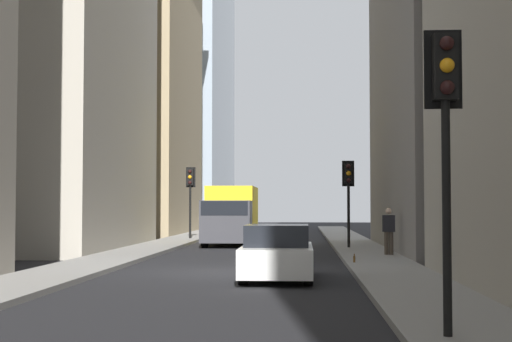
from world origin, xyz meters
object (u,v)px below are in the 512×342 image
at_px(traffic_light_foreground, 445,108).
at_px(traffic_light_midblock, 348,184).
at_px(delivery_truck, 231,215).
at_px(discarded_bottle, 354,259).
at_px(pedestrian, 389,229).
at_px(traffic_light_far_junction, 190,186).
at_px(sedan_white, 277,254).

bearing_deg(traffic_light_foreground, traffic_light_midblock, -0.06).
relative_size(delivery_truck, discarded_bottle, 23.93).
distance_m(traffic_light_midblock, pedestrian, 5.31).
xyz_separation_m(traffic_light_midblock, traffic_light_far_junction, (8.68, 8.07, 0.14)).
height_order(sedan_white, traffic_light_midblock, traffic_light_midblock).
bearing_deg(traffic_light_foreground, delivery_truck, 11.51).
bearing_deg(pedestrian, traffic_light_far_junction, 34.20).
bearing_deg(traffic_light_midblock, traffic_light_far_junction, 42.90).
relative_size(delivery_truck, traffic_light_far_junction, 1.67).
bearing_deg(pedestrian, traffic_light_midblock, 13.21).
height_order(traffic_light_far_junction, pedestrian, traffic_light_far_junction).
bearing_deg(traffic_light_foreground, traffic_light_far_junction, 14.55).
distance_m(sedan_white, traffic_light_foreground, 9.91).
relative_size(delivery_truck, traffic_light_midblock, 1.75).
xyz_separation_m(traffic_light_foreground, traffic_light_midblock, (22.31, -0.02, -0.37)).
bearing_deg(delivery_truck, traffic_light_foreground, -168.49).
relative_size(pedestrian, discarded_bottle, 6.22).
relative_size(traffic_light_foreground, discarded_bottle, 15.54).
distance_m(sedan_white, pedestrian, 9.05).
bearing_deg(discarded_bottle, traffic_light_midblock, -2.36).
bearing_deg(pedestrian, sedan_white, 155.44).
bearing_deg(traffic_light_far_junction, traffic_light_midblock, -137.10).
distance_m(traffic_light_far_junction, discarded_bottle, 19.27).
bearing_deg(traffic_light_foreground, pedestrian, -3.83).
height_order(traffic_light_far_junction, discarded_bottle, traffic_light_far_junction).
xyz_separation_m(delivery_truck, traffic_light_far_junction, (4.51, 2.65, 1.53)).
relative_size(sedan_white, traffic_light_far_junction, 1.11).
distance_m(pedestrian, discarded_bottle, 4.26).
height_order(delivery_truck, pedestrian, delivery_truck).
distance_m(traffic_light_far_junction, pedestrian, 16.50).
bearing_deg(sedan_white, discarded_bottle, -27.55).
xyz_separation_m(delivery_truck, sedan_white, (-17.26, -2.80, -0.80)).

